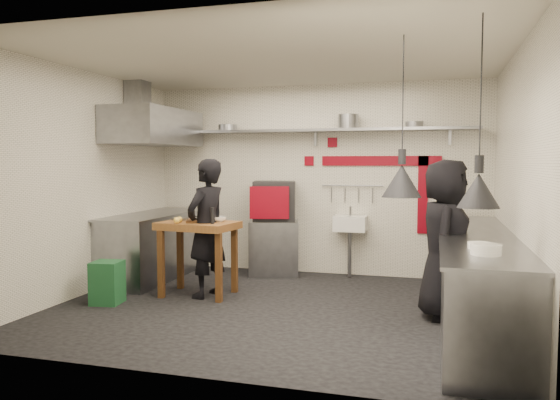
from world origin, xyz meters
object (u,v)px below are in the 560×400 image
(oven_stand, at_px, (274,247))
(combi_oven, at_px, (274,201))
(chef_right, at_px, (445,239))
(green_bin, at_px, (107,282))
(prep_table, at_px, (198,259))
(chef_left, at_px, (207,228))

(oven_stand, distance_m, combi_oven, 0.69)
(combi_oven, xyz_separation_m, chef_right, (2.40, -1.70, -0.24))
(green_bin, bearing_deg, chef_right, 7.13)
(oven_stand, xyz_separation_m, prep_table, (-0.54, -1.49, 0.06))
(combi_oven, bearing_deg, green_bin, -137.25)
(combi_oven, height_order, green_bin, combi_oven)
(combi_oven, xyz_separation_m, prep_table, (-0.54, -1.50, -0.63))
(oven_stand, bearing_deg, combi_oven, -2.21)
(combi_oven, bearing_deg, oven_stand, 177.79)
(combi_oven, distance_m, chef_right, 2.95)
(oven_stand, distance_m, green_bin, 2.59)
(chef_right, bearing_deg, green_bin, 99.81)
(chef_left, height_order, chef_right, chef_left)
(oven_stand, relative_size, chef_right, 0.47)
(combi_oven, height_order, chef_left, chef_left)
(prep_table, xyz_separation_m, chef_right, (2.94, -0.20, 0.39))
(prep_table, height_order, chef_right, chef_right)
(oven_stand, distance_m, chef_right, 2.97)
(prep_table, xyz_separation_m, chef_left, (0.13, -0.04, 0.39))
(prep_table, bearing_deg, chef_right, 2.99)
(chef_left, bearing_deg, combi_oven, -177.67)
(chef_right, bearing_deg, oven_stand, 57.37)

